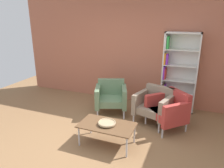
# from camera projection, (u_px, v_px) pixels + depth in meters

# --- Properties ---
(ground_plane) EXTENTS (8.32, 8.32, 0.00)m
(ground_plane) POSITION_uv_depth(u_px,v_px,m) (89.00, 147.00, 3.83)
(ground_plane) COLOR olive
(brick_back_panel) EXTENTS (6.40, 0.12, 2.90)m
(brick_back_panel) POSITION_uv_depth(u_px,v_px,m) (131.00, 48.00, 5.55)
(brick_back_panel) COLOR #B2664C
(brick_back_panel) RESTS_ON ground_plane
(bookshelf_tall) EXTENTS (0.80, 0.30, 1.90)m
(bookshelf_tall) POSITION_uv_depth(u_px,v_px,m) (177.00, 73.00, 5.10)
(bookshelf_tall) COLOR silver
(bookshelf_tall) RESTS_ON ground_plane
(coffee_table_low) EXTENTS (1.00, 0.56, 0.40)m
(coffee_table_low) POSITION_uv_depth(u_px,v_px,m) (107.00, 126.00, 3.80)
(coffee_table_low) COLOR brown
(coffee_table_low) RESTS_ON ground_plane
(decorative_bowl) EXTENTS (0.32, 0.32, 0.05)m
(decorative_bowl) POSITION_uv_depth(u_px,v_px,m) (107.00, 123.00, 3.78)
(decorative_bowl) COLOR tan
(decorative_bowl) RESTS_ON coffee_table_low
(armchair_corner_red) EXTENTS (0.87, 0.83, 0.78)m
(armchair_corner_red) POSITION_uv_depth(u_px,v_px,m) (155.00, 105.00, 4.60)
(armchair_corner_red) COLOR gray
(armchair_corner_red) RESTS_ON ground_plane
(armchair_by_bookshelf) EXTENTS (0.90, 0.86, 0.78)m
(armchair_by_bookshelf) POSITION_uv_depth(u_px,v_px,m) (111.00, 96.00, 5.07)
(armchair_by_bookshelf) COLOR slate
(armchair_by_bookshelf) RESTS_ON ground_plane
(armchair_spare_guest) EXTENTS (0.95, 0.95, 0.78)m
(armchair_spare_guest) POSITION_uv_depth(u_px,v_px,m) (169.00, 109.00, 4.38)
(armchair_spare_guest) COLOR #B73833
(armchair_spare_guest) RESTS_ON ground_plane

